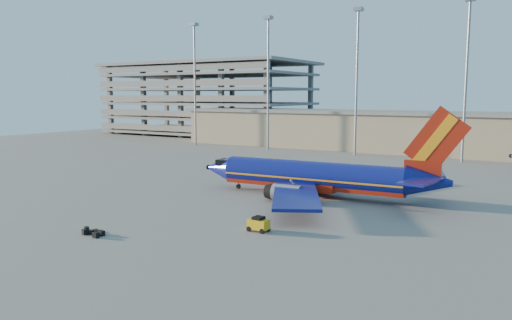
% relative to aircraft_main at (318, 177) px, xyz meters
% --- Properties ---
extents(ground, '(220.00, 220.00, 0.00)m').
position_rel_aircraft_main_xyz_m(ground, '(-5.44, -4.80, -2.32)').
color(ground, slate).
rests_on(ground, ground).
extents(terminal_building, '(122.00, 16.00, 8.50)m').
position_rel_aircraft_main_xyz_m(terminal_building, '(4.56, 53.20, 2.00)').
color(terminal_building, gray).
rests_on(terminal_building, ground).
extents(parking_garage, '(62.00, 32.00, 21.40)m').
position_rel_aircraft_main_xyz_m(parking_garage, '(-67.44, 69.25, 9.41)').
color(parking_garage, slate).
rests_on(parking_garage, ground).
extents(light_mast_row, '(101.60, 1.60, 28.65)m').
position_rel_aircraft_main_xyz_m(light_mast_row, '(-0.44, 41.20, 15.23)').
color(light_mast_row, gray).
rests_on(light_mast_row, ground).
extents(aircraft_main, '(32.07, 30.79, 10.85)m').
position_rel_aircraft_main_xyz_m(aircraft_main, '(0.00, 0.00, 0.00)').
color(aircraft_main, navy).
rests_on(aircraft_main, ground).
extents(baggage_tug, '(1.90, 1.20, 1.33)m').
position_rel_aircraft_main_xyz_m(baggage_tug, '(1.85, -16.74, -1.63)').
color(baggage_tug, gold).
rests_on(baggage_tug, ground).
extents(luggage_pile, '(2.91, 1.49, 0.48)m').
position_rel_aircraft_main_xyz_m(luggage_pile, '(-9.83, -25.08, -2.10)').
color(luggage_pile, black).
rests_on(luggage_pile, ground).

